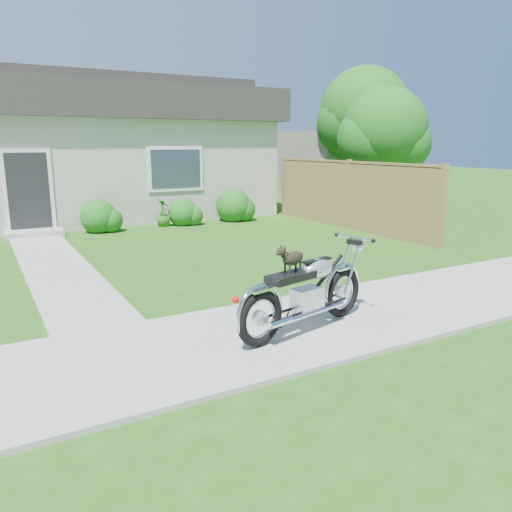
# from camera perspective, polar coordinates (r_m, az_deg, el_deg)

# --- Properties ---
(ground) EXTENTS (80.00, 80.00, 0.00)m
(ground) POSITION_cam_1_polar(r_m,az_deg,el_deg) (6.19, -1.16, -9.30)
(ground) COLOR #235114
(ground) RESTS_ON ground
(sidewalk) EXTENTS (24.00, 2.20, 0.04)m
(sidewalk) POSITION_cam_1_polar(r_m,az_deg,el_deg) (6.18, -1.16, -9.13)
(sidewalk) COLOR #9E9B93
(sidewalk) RESTS_ON ground
(walkway) EXTENTS (1.20, 8.00, 0.03)m
(walkway) POSITION_cam_1_polar(r_m,az_deg,el_deg) (10.39, -21.96, -1.03)
(walkway) COLOR #9E9B93
(walkway) RESTS_ON ground
(house) EXTENTS (12.60, 7.03, 4.50)m
(house) POSITION_cam_1_polar(r_m,az_deg,el_deg) (17.27, -20.81, 11.39)
(house) COLOR beige
(house) RESTS_ON ground
(fence) EXTENTS (0.12, 6.62, 1.90)m
(fence) POSITION_cam_1_polar(r_m,az_deg,el_deg) (14.14, 10.44, 6.93)
(fence) COLOR #A08448
(fence) RESTS_ON ground
(tree_near) EXTENTS (2.73, 2.69, 4.12)m
(tree_near) POSITION_cam_1_polar(r_m,az_deg,el_deg) (16.98, 14.94, 13.41)
(tree_near) COLOR #3D2B1C
(tree_near) RESTS_ON ground
(tree_far) EXTENTS (3.32, 3.32, 5.08)m
(tree_far) POSITION_cam_1_polar(r_m,az_deg,el_deg) (19.46, 12.74, 15.21)
(tree_far) COLOR #3D2B1C
(tree_far) RESTS_ON ground
(shrub_row) EXTENTS (10.33, 1.07, 1.07)m
(shrub_row) POSITION_cam_1_polar(r_m,az_deg,el_deg) (13.92, -18.86, 4.19)
(shrub_row) COLOR #1E5F19
(shrub_row) RESTS_ON ground
(potted_plant_right) EXTENTS (0.50, 0.50, 0.80)m
(potted_plant_right) POSITION_cam_1_polar(r_m,az_deg,el_deg) (14.50, -10.57, 4.91)
(potted_plant_right) COLOR #2A671C
(potted_plant_right) RESTS_ON ground
(motorcycle_with_dog) EXTENTS (2.19, 0.81, 1.12)m
(motorcycle_with_dog) POSITION_cam_1_polar(r_m,az_deg,el_deg) (6.22, 5.88, -4.00)
(motorcycle_with_dog) COLOR black
(motorcycle_with_dog) RESTS_ON sidewalk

